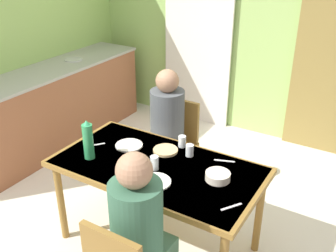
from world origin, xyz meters
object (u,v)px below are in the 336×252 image
(kitchen_counter, at_px, (56,105))
(person_far_diner, at_px, (166,118))
(dining_table, at_px, (157,173))
(chair_far_diner, at_px, (174,140))
(serving_bowl_center, at_px, (218,176))
(water_bottle_green_near, at_px, (88,140))
(person_near_diner, at_px, (138,220))

(kitchen_counter, bearing_deg, person_far_diner, -8.45)
(dining_table, xyz_separation_m, chair_far_diner, (-0.30, 0.76, -0.16))
(kitchen_counter, height_order, person_far_diner, person_far_diner)
(dining_table, xyz_separation_m, person_far_diner, (-0.30, 0.62, 0.12))
(person_far_diner, distance_m, serving_bowl_center, 0.94)
(water_bottle_green_near, bearing_deg, person_far_diner, 76.91)
(kitchen_counter, distance_m, person_near_diner, 2.69)
(water_bottle_green_near, bearing_deg, dining_table, 19.69)
(chair_far_diner, bearing_deg, person_near_diner, 112.53)
(kitchen_counter, distance_m, dining_table, 2.14)
(kitchen_counter, relative_size, serving_bowl_center, 13.93)
(kitchen_counter, bearing_deg, chair_far_diner, -3.77)
(serving_bowl_center, bearing_deg, water_bottle_green_near, -166.33)
(person_far_diner, bearing_deg, kitchen_counter, -8.45)
(chair_far_diner, xyz_separation_m, water_bottle_green_near, (-0.18, -0.93, 0.38))
(kitchen_counter, distance_m, person_far_diner, 1.70)
(person_near_diner, bearing_deg, person_far_diner, 114.73)
(kitchen_counter, bearing_deg, serving_bowl_center, -18.64)
(dining_table, distance_m, serving_bowl_center, 0.47)
(chair_far_diner, height_order, serving_bowl_center, chair_far_diner)
(person_near_diner, height_order, person_far_diner, same)
(person_far_diner, bearing_deg, dining_table, 115.88)
(kitchen_counter, height_order, serving_bowl_center, kitchen_counter)
(person_near_diner, bearing_deg, dining_table, 113.54)
(chair_far_diner, relative_size, person_far_diner, 1.13)
(kitchen_counter, xyz_separation_m, dining_table, (1.95, -0.86, 0.21))
(serving_bowl_center, bearing_deg, person_near_diner, -105.10)
(person_near_diner, bearing_deg, water_bottle_green_near, 149.43)
(dining_table, height_order, chair_far_diner, chair_far_diner)
(kitchen_counter, xyz_separation_m, chair_far_diner, (1.65, -0.11, 0.05))
(person_near_diner, distance_m, serving_bowl_center, 0.70)
(person_far_diner, xyz_separation_m, water_bottle_green_near, (-0.18, -0.79, 0.09))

